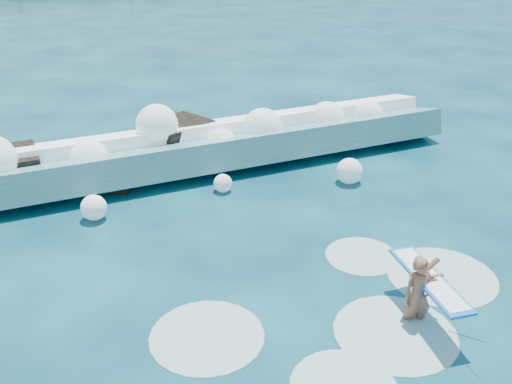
{
  "coord_description": "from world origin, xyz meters",
  "views": [
    {
      "loc": [
        -3.63,
        -9.69,
        7.4
      ],
      "look_at": [
        1.5,
        2.0,
        1.2
      ],
      "focal_mm": 40.0,
      "sensor_mm": 36.0,
      "label": 1
    }
  ],
  "objects": [
    {
      "name": "ground",
      "position": [
        0.0,
        0.0,
        0.0
      ],
      "size": [
        200.0,
        200.0,
        0.0
      ],
      "primitive_type": "plane",
      "color": "#082740",
      "rests_on": "ground"
    },
    {
      "name": "surf_foam",
      "position": [
        2.39,
        -1.91,
        0.0
      ],
      "size": [
        9.12,
        5.34,
        0.13
      ],
      "color": "silver",
      "rests_on": "ground"
    },
    {
      "name": "surfer_with_board",
      "position": [
        3.1,
        -2.49,
        0.65
      ],
      "size": [
        1.1,
        2.95,
        1.77
      ],
      "color": "brown",
      "rests_on": "ground"
    },
    {
      "name": "breaking_wave",
      "position": [
        1.07,
        6.88,
        0.55
      ],
      "size": [
        18.35,
        2.84,
        1.58
      ],
      "color": "teal",
      "rests_on": "ground"
    },
    {
      "name": "rock_cluster",
      "position": [
        -1.87,
        7.47,
        0.45
      ],
      "size": [
        8.21,
        3.44,
        1.42
      ],
      "color": "black",
      "rests_on": "ground"
    },
    {
      "name": "wave_spray",
      "position": [
        0.82,
        6.74,
        0.98
      ],
      "size": [
        14.97,
        4.72,
        2.09
      ],
      "color": "white",
      "rests_on": "ground"
    }
  ]
}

